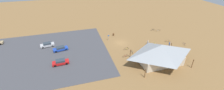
% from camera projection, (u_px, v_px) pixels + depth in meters
% --- Properties ---
extents(ground, '(160.00, 160.00, 0.00)m').
position_uv_depth(ground, '(121.00, 43.00, 53.18)').
color(ground, olive).
rests_on(ground, ground).
extents(parking_lot_asphalt, '(39.06, 32.11, 0.05)m').
position_uv_depth(parking_lot_asphalt, '(44.00, 55.00, 46.41)').
color(parking_lot_asphalt, '#424247').
rests_on(parking_lot_asphalt, ground).
extents(bike_pavilion, '(14.56, 9.98, 5.66)m').
position_uv_depth(bike_pavilion, '(161.00, 52.00, 41.52)').
color(bike_pavilion, beige).
rests_on(bike_pavilion, ground).
extents(trash_bin, '(0.60, 0.60, 0.90)m').
position_uv_depth(trash_bin, '(113.00, 34.00, 58.17)').
color(trash_bin, brown).
rests_on(trash_bin, ground).
extents(lot_sign, '(0.56, 0.08, 2.20)m').
position_uv_depth(lot_sign, '(108.00, 37.00, 54.15)').
color(lot_sign, '#99999E').
rests_on(lot_sign, ground).
extents(bicycle_black_yard_right, '(1.80, 0.48, 0.90)m').
position_uv_depth(bicycle_black_yard_right, '(153.00, 30.00, 62.32)').
color(bicycle_black_yard_right, black).
rests_on(bicycle_black_yard_right, ground).
extents(bicycle_silver_near_sign, '(1.61, 0.69, 0.82)m').
position_uv_depth(bicycle_silver_near_sign, '(158.00, 30.00, 61.74)').
color(bicycle_silver_near_sign, black).
rests_on(bicycle_silver_near_sign, ground).
extents(bicycle_purple_near_porch, '(0.48, 1.69, 0.85)m').
position_uv_depth(bicycle_purple_near_porch, '(184.00, 44.00, 51.73)').
color(bicycle_purple_near_porch, black).
rests_on(bicycle_purple_near_porch, ground).
extents(bicycle_yellow_yard_center, '(1.78, 0.48, 0.88)m').
position_uv_depth(bicycle_yellow_yard_center, '(126.00, 49.00, 48.86)').
color(bicycle_yellow_yard_center, black).
rests_on(bicycle_yellow_yard_center, ground).
extents(bicycle_red_edge_north, '(1.63, 0.48, 0.77)m').
position_uv_depth(bicycle_red_edge_north, '(125.00, 56.00, 45.17)').
color(bicycle_red_edge_north, black).
rests_on(bicycle_red_edge_north, ground).
extents(bicycle_white_lone_west, '(0.48, 1.76, 0.84)m').
position_uv_depth(bicycle_white_lone_west, '(132.00, 52.00, 47.39)').
color(bicycle_white_lone_west, black).
rests_on(bicycle_white_lone_west, ground).
extents(bicycle_orange_back_row, '(1.66, 0.70, 0.87)m').
position_uv_depth(bicycle_orange_back_row, '(167.00, 41.00, 53.62)').
color(bicycle_orange_back_row, black).
rests_on(bicycle_orange_back_row, ground).
extents(car_silver_inner_stall, '(4.63, 2.50, 1.41)m').
position_uv_depth(car_silver_inner_stall, '(47.00, 45.00, 50.48)').
color(car_silver_inner_stall, '#BCBCC1').
rests_on(car_silver_inner_stall, parking_lot_asphalt).
extents(car_red_by_curb, '(4.56, 2.02, 1.45)m').
position_uv_depth(car_red_by_curb, '(61.00, 62.00, 41.78)').
color(car_red_by_curb, red).
rests_on(car_red_by_curb, parking_lot_asphalt).
extents(car_blue_end_stall, '(4.83, 2.65, 1.36)m').
position_uv_depth(car_blue_end_stall, '(60.00, 49.00, 48.31)').
color(car_blue_end_stall, '#1E42B2').
rests_on(car_blue_end_stall, parking_lot_asphalt).
extents(visitor_by_pavilion, '(0.37, 0.40, 1.67)m').
position_uv_depth(visitor_by_pavilion, '(155.00, 44.00, 50.58)').
color(visitor_by_pavilion, '#2D3347').
rests_on(visitor_by_pavilion, ground).
extents(visitor_at_bikes, '(0.36, 0.36, 1.73)m').
position_uv_depth(visitor_at_bikes, '(148.00, 42.00, 51.62)').
color(visitor_at_bikes, '#2D3347').
rests_on(visitor_at_bikes, ground).
extents(visitor_crossing_yard, '(0.36, 0.40, 1.84)m').
position_uv_depth(visitor_crossing_yard, '(169.00, 44.00, 50.39)').
color(visitor_crossing_yard, '#2D3347').
rests_on(visitor_crossing_yard, ground).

